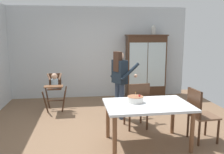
# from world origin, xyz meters

# --- Properties ---
(ground_plane) EXTENTS (6.24, 6.24, 0.00)m
(ground_plane) POSITION_xyz_m (0.00, 0.00, 0.00)
(ground_plane) COLOR brown
(wall_back) EXTENTS (5.32, 0.06, 2.70)m
(wall_back) POSITION_xyz_m (0.00, 2.63, 1.35)
(wall_back) COLOR silver
(wall_back) RESTS_ON ground_plane
(china_cabinet) EXTENTS (1.22, 0.48, 1.89)m
(china_cabinet) POSITION_xyz_m (1.38, 2.37, 0.95)
(china_cabinet) COLOR #422819
(china_cabinet) RESTS_ON ground_plane
(ceramic_vase) EXTENTS (0.13, 0.13, 0.27)m
(ceramic_vase) POSITION_xyz_m (1.60, 2.37, 2.01)
(ceramic_vase) COLOR #B2B7B2
(ceramic_vase) RESTS_ON china_cabinet
(high_chair_with_toddler) EXTENTS (0.58, 0.69, 0.95)m
(high_chair_with_toddler) POSITION_xyz_m (-1.20, 1.39, 0.65)
(high_chair_with_toddler) COLOR #422819
(high_chair_with_toddler) RESTS_ON ground_plane
(adult_person) EXTENTS (0.65, 0.64, 1.53)m
(adult_person) POSITION_xyz_m (0.32, 0.62, 0.97)
(adult_person) COLOR #33425B
(adult_person) RESTS_ON ground_plane
(dining_table) EXTENTS (1.47, 1.00, 0.74)m
(dining_table) POSITION_xyz_m (0.58, -0.75, 0.65)
(dining_table) COLOR silver
(dining_table) RESTS_ON ground_plane
(birthday_cake) EXTENTS (0.28, 0.28, 0.19)m
(birthday_cake) POSITION_xyz_m (0.39, -0.64, 0.79)
(birthday_cake) COLOR white
(birthday_cake) RESTS_ON dining_table
(dining_chair_far_side) EXTENTS (0.48, 0.48, 0.96)m
(dining_chair_far_side) POSITION_xyz_m (0.57, -0.06, 0.56)
(dining_chair_far_side) COLOR #422819
(dining_chair_far_side) RESTS_ON ground_plane
(dining_chair_right_end) EXTENTS (0.47, 0.47, 0.96)m
(dining_chair_right_end) POSITION_xyz_m (1.52, -0.73, 0.56)
(dining_chair_right_end) COLOR #422819
(dining_chair_right_end) RESTS_ON ground_plane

